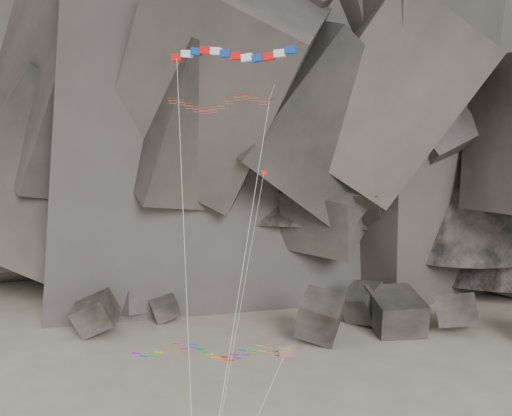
{
  "coord_description": "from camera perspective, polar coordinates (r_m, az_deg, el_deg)",
  "views": [
    {
      "loc": [
        4.93,
        -43.7,
        26.73
      ],
      "look_at": [
        0.01,
        6.0,
        20.65
      ],
      "focal_mm": 40.0,
      "sensor_mm": 36.0,
      "label": 1
    }
  ],
  "objects": [
    {
      "name": "headland",
      "position": [
        114.82,
        3.25,
        14.57
      ],
      "size": [
        110.0,
        70.0,
        84.0
      ],
      "primitive_type": null,
      "color": "#4E473F",
      "rests_on": "ground"
    },
    {
      "name": "boulder_field",
      "position": [
        80.81,
        7.72,
        -10.84
      ],
      "size": [
        69.79,
        16.69,
        7.71
      ],
      "color": "#47423F",
      "rests_on": "ground"
    },
    {
      "name": "delta_kite",
      "position": [
        47.33,
        -4.27,
        10.49
      ],
      "size": [
        9.46,
        15.79,
        29.83
      ],
      "rotation": [
        0.0,
        0.0,
        0.14
      ],
      "color": "red",
      "rests_on": "ground"
    },
    {
      "name": "banner_kite",
      "position": [
        43.17,
        -2.49,
        14.88
      ],
      "size": [
        9.59,
        12.38,
        32.2
      ],
      "rotation": [
        0.0,
        0.0,
        -0.22
      ],
      "color": "red",
      "rests_on": "ground"
    },
    {
      "name": "parafoil_kite",
      "position": [
        48.25,
        -5.37,
        -13.97
      ],
      "size": [
        14.27,
        13.08,
        9.21
      ],
      "rotation": [
        0.0,
        0.0,
        0.23
      ],
      "color": "#C2DB0C",
      "rests_on": "ground"
    },
    {
      "name": "pennant_kite",
      "position": [
        44.46,
        -0.71,
        -4.91
      ],
      "size": [
        2.97,
        16.26,
        22.73
      ],
      "rotation": [
        0.0,
        0.0,
        0.16
      ],
      "color": "red",
      "rests_on": "ground"
    }
  ]
}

